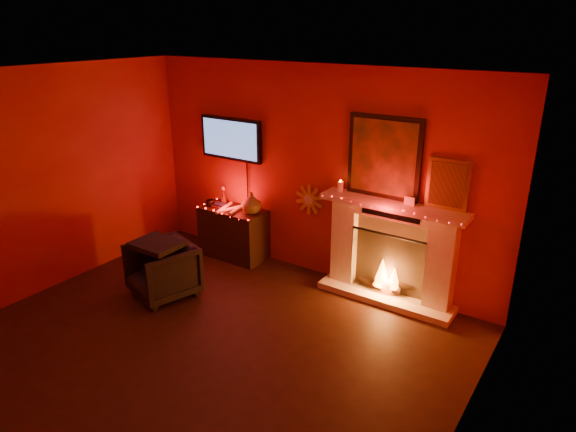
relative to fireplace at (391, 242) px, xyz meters
The scene contains 6 objects.
room 2.72m from the fireplace, 115.53° to the right, with size 5.00×5.00×5.00m.
fireplace is the anchor object (origin of this frame).
tv 2.61m from the fireplace, behind, with size 1.00×0.07×1.24m.
sunburst_clock 1.23m from the fireplace, behind, with size 0.40×0.03×0.40m.
console_table 2.31m from the fireplace, behind, with size 0.94×0.54×1.00m.
armchair 2.76m from the fireplace, 147.16° to the right, with size 0.71×0.73×0.67m, color black.
Camera 1 is at (3.21, -2.87, 3.14)m, focal length 32.00 mm.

